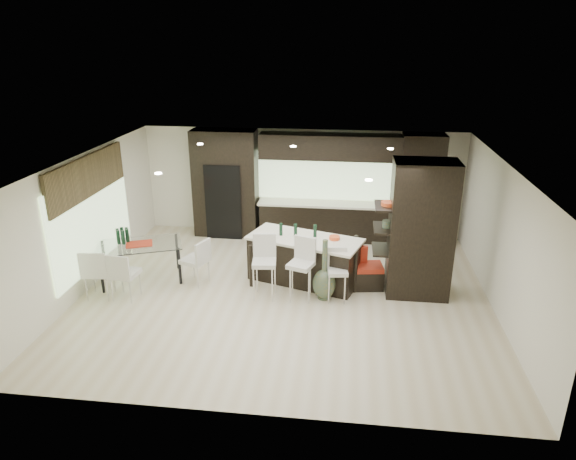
# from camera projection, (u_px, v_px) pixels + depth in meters

# --- Properties ---
(ground) EXTENTS (8.00, 8.00, 0.00)m
(ground) POSITION_uv_depth(u_px,v_px,m) (284.00, 294.00, 10.26)
(ground) COLOR beige
(ground) RESTS_ON ground
(back_wall) EXTENTS (8.00, 0.02, 2.70)m
(back_wall) POSITION_uv_depth(u_px,v_px,m) (302.00, 182.00, 13.02)
(back_wall) COLOR white
(back_wall) RESTS_ON ground
(left_wall) EXTENTS (0.02, 7.00, 2.70)m
(left_wall) POSITION_uv_depth(u_px,v_px,m) (86.00, 223.00, 10.23)
(left_wall) COLOR white
(left_wall) RESTS_ON ground
(right_wall) EXTENTS (0.02, 7.00, 2.70)m
(right_wall) POSITION_uv_depth(u_px,v_px,m) (502.00, 241.00, 9.32)
(right_wall) COLOR white
(right_wall) RESTS_ON ground
(ceiling) EXTENTS (8.00, 7.00, 0.02)m
(ceiling) POSITION_uv_depth(u_px,v_px,m) (284.00, 162.00, 9.30)
(ceiling) COLOR white
(ceiling) RESTS_ON ground
(window_left) EXTENTS (0.04, 3.20, 1.90)m
(window_left) POSITION_uv_depth(u_px,v_px,m) (92.00, 219.00, 10.41)
(window_left) COLOR #B2D199
(window_left) RESTS_ON left_wall
(window_back) EXTENTS (3.40, 0.04, 1.20)m
(window_back) POSITION_uv_depth(u_px,v_px,m) (326.00, 176.00, 12.85)
(window_back) COLOR #B2D199
(window_back) RESTS_ON back_wall
(stone_accent) EXTENTS (0.08, 3.00, 0.80)m
(stone_accent) POSITION_uv_depth(u_px,v_px,m) (88.00, 176.00, 10.09)
(stone_accent) COLOR brown
(stone_accent) RESTS_ON left_wall
(ceiling_spots) EXTENTS (4.00, 3.00, 0.02)m
(ceiling_spots) POSITION_uv_depth(u_px,v_px,m) (286.00, 160.00, 9.53)
(ceiling_spots) COLOR white
(ceiling_spots) RESTS_ON ceiling
(back_cabinetry) EXTENTS (6.80, 0.68, 2.70)m
(back_cabinetry) POSITION_uv_depth(u_px,v_px,m) (321.00, 187.00, 12.66)
(back_cabinetry) COLOR black
(back_cabinetry) RESTS_ON ground
(refrigerator) EXTENTS (0.90, 0.68, 1.90)m
(refrigerator) POSITION_uv_depth(u_px,v_px,m) (226.00, 199.00, 13.03)
(refrigerator) COLOR black
(refrigerator) RESTS_ON ground
(partition_column) EXTENTS (1.20, 0.80, 2.70)m
(partition_column) POSITION_uv_depth(u_px,v_px,m) (421.00, 230.00, 9.85)
(partition_column) COLOR black
(partition_column) RESTS_ON ground
(kitchen_island) EXTENTS (2.50, 1.66, 0.96)m
(kitchen_island) POSITION_uv_depth(u_px,v_px,m) (304.00, 259.00, 10.67)
(kitchen_island) COLOR black
(kitchen_island) RESTS_ON ground
(stool_left) EXTENTS (0.50, 0.50, 1.02)m
(stool_left) POSITION_uv_depth(u_px,v_px,m) (264.00, 273.00, 9.98)
(stool_left) COLOR beige
(stool_left) RESTS_ON ground
(stool_mid) EXTENTS (0.56, 0.56, 1.00)m
(stool_mid) POSITION_uv_depth(u_px,v_px,m) (301.00, 276.00, 9.91)
(stool_mid) COLOR beige
(stool_mid) RESTS_ON ground
(stool_right) EXTENTS (0.42, 0.42, 0.84)m
(stool_right) POSITION_uv_depth(u_px,v_px,m) (337.00, 280.00, 9.89)
(stool_right) COLOR beige
(stool_right) RESTS_ON ground
(bench) EXTENTS (1.35, 0.68, 0.50)m
(bench) POSITION_uv_depth(u_px,v_px,m) (351.00, 276.00, 10.47)
(bench) COLOR black
(bench) RESTS_ON ground
(floor_vase) EXTENTS (0.57, 0.57, 1.23)m
(floor_vase) POSITION_uv_depth(u_px,v_px,m) (324.00, 270.00, 9.89)
(floor_vase) COLOR #44523A
(floor_vase) RESTS_ON ground
(dining_table) EXTENTS (1.92, 1.51, 0.81)m
(dining_table) POSITION_uv_depth(u_px,v_px,m) (141.00, 262.00, 10.72)
(dining_table) COLOR white
(dining_table) RESTS_ON ground
(chair_near) EXTENTS (0.54, 0.54, 0.92)m
(chair_near) POSITION_uv_depth(u_px,v_px,m) (125.00, 277.00, 9.96)
(chair_near) COLOR beige
(chair_near) RESTS_ON ground
(chair_far) EXTENTS (0.57, 0.57, 0.95)m
(chair_far) POSITION_uv_depth(u_px,v_px,m) (99.00, 275.00, 10.01)
(chair_far) COLOR beige
(chair_far) RESTS_ON ground
(chair_end) EXTENTS (0.62, 0.62, 0.90)m
(chair_end) POSITION_uv_depth(u_px,v_px,m) (195.00, 263.00, 10.58)
(chair_end) COLOR beige
(chair_end) RESTS_ON ground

